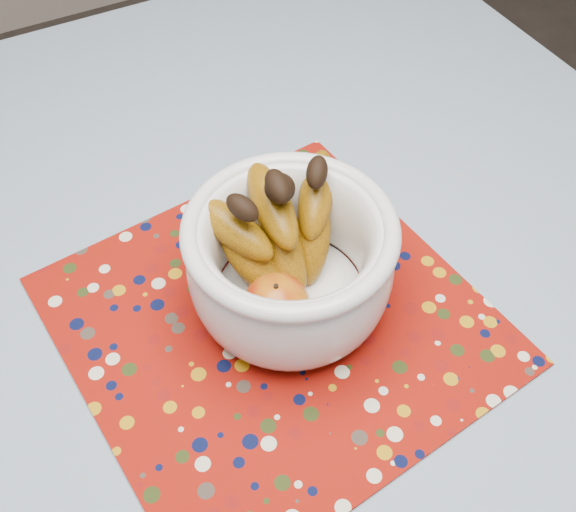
{
  "coord_description": "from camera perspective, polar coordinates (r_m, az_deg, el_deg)",
  "views": [
    {
      "loc": [
        -0.16,
        -0.43,
        1.4
      ],
      "look_at": [
        0.05,
        -0.03,
        0.84
      ],
      "focal_mm": 42.0,
      "sensor_mm": 36.0,
      "label": 1
    }
  ],
  "objects": [
    {
      "name": "fruit_bowl",
      "position": [
        0.72,
        -0.04,
        0.39
      ],
      "size": [
        0.25,
        0.23,
        0.18
      ],
      "color": "silver",
      "rests_on": "placemat"
    },
    {
      "name": "table",
      "position": [
        0.86,
        -3.97,
        -7.07
      ],
      "size": [
        1.2,
        1.2,
        0.75
      ],
      "color": "brown",
      "rests_on": "ground"
    },
    {
      "name": "placemat",
      "position": [
        0.76,
        -1.18,
        -5.43
      ],
      "size": [
        0.48,
        0.48,
        0.0
      ],
      "primitive_type": "cube",
      "rotation": [
        0.0,
        0.0,
        0.11
      ],
      "color": "maroon",
      "rests_on": "tablecloth"
    },
    {
      "name": "tablecloth",
      "position": [
        0.79,
        -4.29,
        -3.93
      ],
      "size": [
        1.32,
        1.32,
        0.01
      ],
      "primitive_type": "cube",
      "color": "slate",
      "rests_on": "table"
    }
  ]
}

